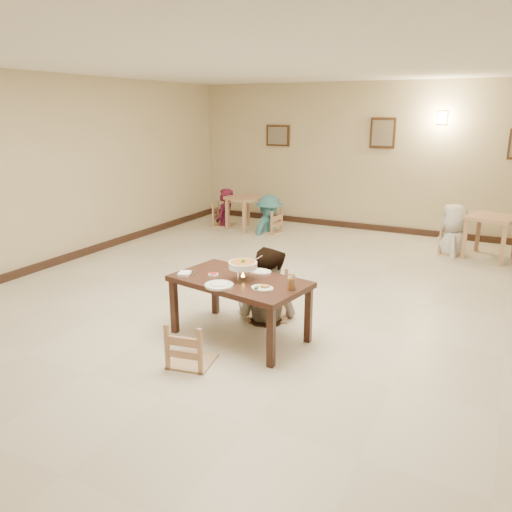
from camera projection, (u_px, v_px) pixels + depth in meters
The scene contains 28 objects.
floor at pixel (270, 311), 6.31m from camera, with size 10.00×10.00×0.00m, color beige.
ceiling at pixel (272, 57), 5.46m from camera, with size 10.00×10.00×0.00m, color white.
wall_back at pixel (376, 158), 10.16m from camera, with size 10.00×10.00×0.00m, color beige.
wall_left at pixel (36, 174), 7.63m from camera, with size 10.00×10.00×0.00m, color beige.
baseboard_back at pixel (371, 227), 10.54m from camera, with size 8.00×0.06×0.12m, color #301D15.
baseboard_left at pixel (48, 264), 8.02m from camera, with size 0.06×10.00×0.12m, color #301D15.
picture_a at pixel (278, 136), 10.97m from camera, with size 0.55×0.04×0.45m.
picture_b at pixel (383, 133), 9.94m from camera, with size 0.50×0.04×0.60m.
wall_sconce at pixel (442, 118), 9.37m from camera, with size 0.16×0.05×0.22m, color #FFD88C.
main_table at pixel (240, 286), 5.41m from camera, with size 1.57×1.05×0.68m.
chair_far at pixel (269, 277), 6.02m from camera, with size 0.48×0.48×1.01m.
chair_near at pixel (191, 322), 4.89m from camera, with size 0.41×0.41×0.88m.
main_diner at pixel (267, 247), 5.86m from camera, with size 0.86×0.67×1.77m, color gray.
curry_warmer at pixel (243, 265), 5.32m from camera, with size 0.34×0.31×0.28m.
rice_plate_far at pixel (260, 271), 5.60m from camera, with size 0.26×0.26×0.06m.
rice_plate_near at pixel (219, 285), 5.16m from camera, with size 0.30×0.30×0.07m.
fried_plate at pixel (262, 288), 5.07m from camera, with size 0.24×0.24×0.05m.
chili_dish at pixel (213, 274), 5.50m from camera, with size 0.11×0.11×0.02m.
napkin_cutlery at pixel (185, 274), 5.52m from camera, with size 0.19×0.26×0.03m.
drink_glass at pixel (291, 283), 5.06m from camera, with size 0.08×0.08×0.15m.
bg_table_left at pixel (246, 203), 10.51m from camera, with size 0.90×0.90×0.69m.
bg_table_right at pixel (492, 224), 8.39m from camera, with size 0.91×0.91×0.74m.
bg_chair_ll at pixel (224, 204), 10.81m from camera, with size 0.45×0.45×0.96m.
bg_chair_lr at pixel (269, 211), 10.25m from camera, with size 0.43×0.43×0.91m.
bg_chair_rl at pixel (454, 227), 8.73m from camera, with size 0.44×0.44×0.94m.
bg_diner_a at pixel (224, 189), 10.72m from camera, with size 0.60×0.39×1.64m, color #541129.
bg_diner_b at pixel (269, 195), 10.16m from camera, with size 1.00×0.57×1.55m, color teal.
bg_diner_c at pixel (457, 204), 8.62m from camera, with size 0.86×0.56×1.75m, color silver.
Camera 1 is at (2.51, -5.30, 2.43)m, focal length 35.00 mm.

